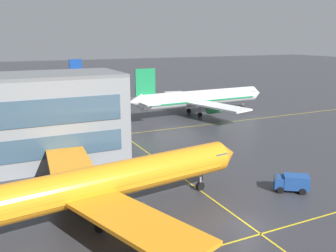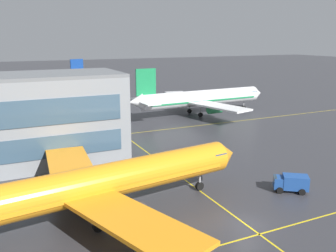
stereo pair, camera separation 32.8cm
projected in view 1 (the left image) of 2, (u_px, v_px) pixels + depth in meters
ground_plane at (248, 225)px, 37.08m from camera, size 600.00×600.00×0.00m
airliner_front_gate at (101, 183)px, 37.65m from camera, size 36.86×31.53×11.46m
airliner_second_row at (200, 98)px, 89.78m from camera, size 38.34×33.11×11.93m
airliner_third_row at (36, 86)px, 114.75m from camera, size 36.77×31.43×11.70m
taxiway_markings at (122, 134)px, 71.90m from camera, size 124.36×137.82×0.01m
service_truck_red_van at (291, 182)px, 45.01m from camera, size 4.41×3.89×2.10m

